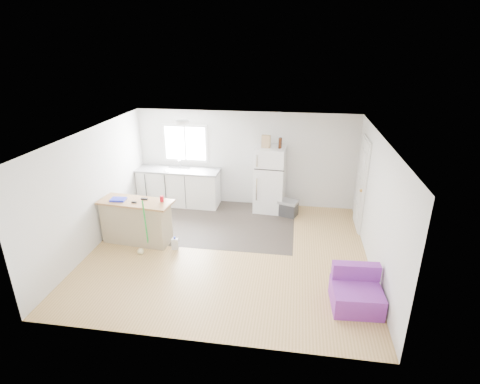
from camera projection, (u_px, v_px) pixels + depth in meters
name	position (u px, v px, depth m)	size (l,w,h in m)	color
room	(228.00, 197.00, 7.16)	(5.51, 5.01, 2.41)	#AD8348
vinyl_zone	(208.00, 221.00, 8.86)	(4.05, 2.50, 0.00)	#312B24
window	(185.00, 143.00, 9.53)	(1.18, 0.06, 0.98)	white
interior_door	(361.00, 185.00, 8.27)	(0.11, 0.92, 2.10)	white
ceiling_fixture	(182.00, 122.00, 8.00)	(0.30, 0.30, 0.07)	white
kitchen_cabinets	(179.00, 186.00, 9.66)	(2.14, 0.71, 1.23)	white
peninsula	(137.00, 221.00, 7.82)	(1.57, 0.73, 0.93)	tan
refrigerator	(270.00, 179.00, 9.19)	(0.76, 0.73, 1.62)	white
cooler	(287.00, 208.00, 9.12)	(0.59, 0.49, 0.39)	#2B2C2E
purple_seat	(356.00, 293.00, 5.97)	(0.80, 0.76, 0.63)	purple
cleaner_jug	(175.00, 244.00, 7.64)	(0.14, 0.10, 0.28)	silver
mop	(142.00, 243.00, 7.45)	(0.24, 0.33, 1.19)	green
red_cup	(162.00, 199.00, 7.59)	(0.08, 0.08, 0.12)	red
blue_tray	(118.00, 199.00, 7.67)	(0.30, 0.22, 0.04)	#1520CC
tool_a	(144.00, 199.00, 7.70)	(0.14, 0.05, 0.03)	black
tool_b	(134.00, 202.00, 7.54)	(0.10, 0.04, 0.03)	black
cardboard_box	(266.00, 141.00, 8.81)	(0.20, 0.10, 0.30)	tan
bottle_left	(280.00, 143.00, 8.75)	(0.07, 0.07, 0.25)	#39180A
bottle_right	(280.00, 143.00, 8.80)	(0.07, 0.07, 0.25)	#39180A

